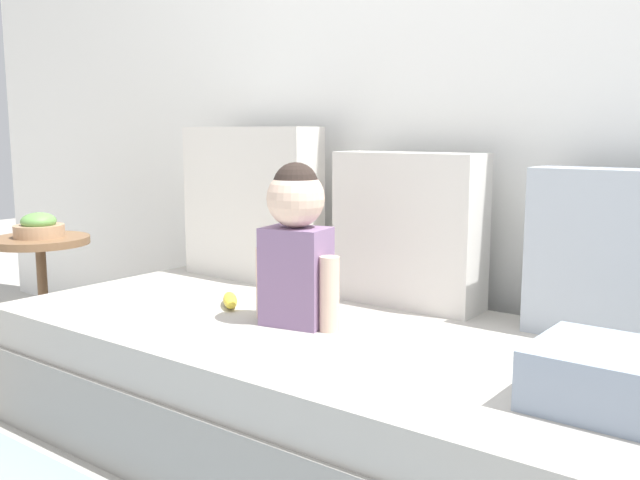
{
  "coord_description": "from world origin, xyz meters",
  "views": [
    {
      "loc": [
        1.12,
        -1.55,
        0.92
      ],
      "look_at": [
        -0.07,
        0.0,
        0.62
      ],
      "focal_mm": 39.4,
      "sensor_mm": 36.0,
      "label": 1
    }
  ],
  "objects_px": {
    "banana": "(230,300)",
    "fruit_bowl": "(39,227)",
    "throw_pillow_center": "(408,229)",
    "side_table": "(41,265)",
    "couch": "(339,393)",
    "throw_pillow_right": "(634,257)",
    "folded_blanket": "(637,383)",
    "toddler": "(296,240)",
    "throw_pillow_left": "(252,204)"
  },
  "relations": [
    {
      "from": "throw_pillow_left",
      "to": "side_table",
      "type": "relative_size",
      "value": 1.14
    },
    {
      "from": "toddler",
      "to": "side_table",
      "type": "bearing_deg",
      "value": 179.73
    },
    {
      "from": "throw_pillow_center",
      "to": "folded_blanket",
      "type": "xyz_separation_m",
      "value": [
        0.81,
        -0.49,
        -0.18
      ]
    },
    {
      "from": "toddler",
      "to": "fruit_bowl",
      "type": "bearing_deg",
      "value": 179.73
    },
    {
      "from": "couch",
      "to": "banana",
      "type": "height_order",
      "value": "banana"
    },
    {
      "from": "throw_pillow_right",
      "to": "side_table",
      "type": "distance_m",
      "value": 2.2
    },
    {
      "from": "toddler",
      "to": "folded_blanket",
      "type": "distance_m",
      "value": 0.97
    },
    {
      "from": "couch",
      "to": "throw_pillow_center",
      "type": "bearing_deg",
      "value": 90.0
    },
    {
      "from": "banana",
      "to": "fruit_bowl",
      "type": "relative_size",
      "value": 0.86
    },
    {
      "from": "banana",
      "to": "throw_pillow_center",
      "type": "bearing_deg",
      "value": 40.38
    },
    {
      "from": "couch",
      "to": "folded_blanket",
      "type": "height_order",
      "value": "folded_blanket"
    },
    {
      "from": "folded_blanket",
      "to": "side_table",
      "type": "bearing_deg",
      "value": 177.49
    },
    {
      "from": "throw_pillow_left",
      "to": "toddler",
      "type": "xyz_separation_m",
      "value": [
        0.54,
        -0.4,
        -0.04
      ]
    },
    {
      "from": "throw_pillow_center",
      "to": "side_table",
      "type": "height_order",
      "value": "throw_pillow_center"
    },
    {
      "from": "toddler",
      "to": "side_table",
      "type": "height_order",
      "value": "toddler"
    },
    {
      "from": "fruit_bowl",
      "to": "banana",
      "type": "bearing_deg",
      "value": 1.39
    },
    {
      "from": "throw_pillow_center",
      "to": "side_table",
      "type": "distance_m",
      "value": 1.55
    },
    {
      "from": "folded_blanket",
      "to": "fruit_bowl",
      "type": "height_order",
      "value": "fruit_bowl"
    },
    {
      "from": "throw_pillow_center",
      "to": "fruit_bowl",
      "type": "relative_size",
      "value": 2.48
    },
    {
      "from": "toddler",
      "to": "side_table",
      "type": "distance_m",
      "value": 1.36
    },
    {
      "from": "throw_pillow_right",
      "to": "folded_blanket",
      "type": "bearing_deg",
      "value": -74.72
    },
    {
      "from": "throw_pillow_center",
      "to": "fruit_bowl",
      "type": "bearing_deg",
      "value": -165.07
    },
    {
      "from": "throw_pillow_left",
      "to": "folded_blanket",
      "type": "distance_m",
      "value": 1.59
    },
    {
      "from": "toddler",
      "to": "folded_blanket",
      "type": "xyz_separation_m",
      "value": [
        0.95,
        -0.09,
        -0.18
      ]
    },
    {
      "from": "throw_pillow_right",
      "to": "couch",
      "type": "bearing_deg",
      "value": -150.97
    },
    {
      "from": "throw_pillow_left",
      "to": "banana",
      "type": "xyz_separation_m",
      "value": [
        0.24,
        -0.37,
        -0.26
      ]
    },
    {
      "from": "throw_pillow_left",
      "to": "throw_pillow_right",
      "type": "distance_m",
      "value": 1.36
    },
    {
      "from": "throw_pillow_right",
      "to": "banana",
      "type": "relative_size",
      "value": 3.15
    },
    {
      "from": "couch",
      "to": "fruit_bowl",
      "type": "distance_m",
      "value": 1.52
    },
    {
      "from": "side_table",
      "to": "throw_pillow_right",
      "type": "bearing_deg",
      "value": 10.37
    },
    {
      "from": "banana",
      "to": "side_table",
      "type": "xyz_separation_m",
      "value": [
        -1.04,
        -0.03,
        -0.01
      ]
    },
    {
      "from": "banana",
      "to": "side_table",
      "type": "height_order",
      "value": "side_table"
    },
    {
      "from": "fruit_bowl",
      "to": "side_table",
      "type": "bearing_deg",
      "value": 0.0
    },
    {
      "from": "side_table",
      "to": "folded_blanket",
      "type": "bearing_deg",
      "value": -2.51
    },
    {
      "from": "throw_pillow_right",
      "to": "fruit_bowl",
      "type": "height_order",
      "value": "throw_pillow_right"
    },
    {
      "from": "toddler",
      "to": "fruit_bowl",
      "type": "relative_size",
      "value": 2.37
    },
    {
      "from": "folded_blanket",
      "to": "fruit_bowl",
      "type": "bearing_deg",
      "value": 177.49
    },
    {
      "from": "folded_blanket",
      "to": "side_table",
      "type": "xyz_separation_m",
      "value": [
        -2.29,
        0.1,
        -0.05
      ]
    },
    {
      "from": "couch",
      "to": "side_table",
      "type": "bearing_deg",
      "value": -179.28
    },
    {
      "from": "toddler",
      "to": "fruit_bowl",
      "type": "height_order",
      "value": "toddler"
    },
    {
      "from": "throw_pillow_right",
      "to": "toddler",
      "type": "relative_size",
      "value": 1.14
    },
    {
      "from": "toddler",
      "to": "folded_blanket",
      "type": "bearing_deg",
      "value": -5.68
    },
    {
      "from": "fruit_bowl",
      "to": "toddler",
      "type": "bearing_deg",
      "value": -0.27
    },
    {
      "from": "throw_pillow_right",
      "to": "throw_pillow_left",
      "type": "bearing_deg",
      "value": 180.0
    },
    {
      "from": "couch",
      "to": "side_table",
      "type": "relative_size",
      "value": 4.37
    },
    {
      "from": "couch",
      "to": "throw_pillow_right",
      "type": "height_order",
      "value": "throw_pillow_right"
    },
    {
      "from": "couch",
      "to": "throw_pillow_center",
      "type": "relative_size",
      "value": 4.48
    },
    {
      "from": "toddler",
      "to": "banana",
      "type": "distance_m",
      "value": 0.38
    },
    {
      "from": "side_table",
      "to": "couch",
      "type": "bearing_deg",
      "value": 0.72
    },
    {
      "from": "banana",
      "to": "side_table",
      "type": "distance_m",
      "value": 1.04
    }
  ]
}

